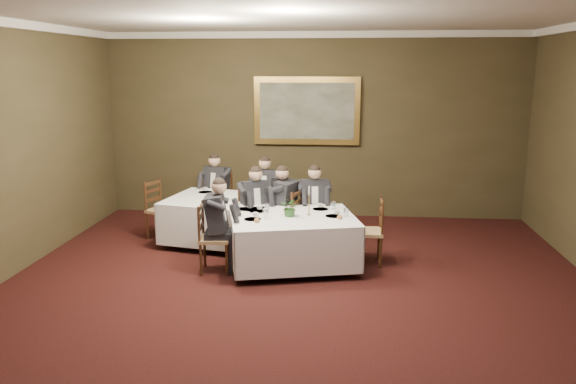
% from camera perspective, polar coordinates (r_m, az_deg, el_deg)
% --- Properties ---
extents(ground, '(10.00, 10.00, 0.00)m').
position_cam_1_polar(ground, '(6.45, 0.05, -13.75)').
color(ground, black).
rests_on(ground, ground).
extents(ceiling, '(8.00, 10.00, 0.10)m').
position_cam_1_polar(ceiling, '(5.81, 0.05, 18.87)').
color(ceiling, silver).
rests_on(ceiling, back_wall).
extents(back_wall, '(8.00, 0.10, 3.50)m').
position_cam_1_polar(back_wall, '(10.83, 2.61, 6.70)').
color(back_wall, '#38321C').
rests_on(back_wall, ground).
extents(crown_molding, '(8.00, 10.00, 0.12)m').
position_cam_1_polar(crown_molding, '(5.81, 0.05, 18.28)').
color(crown_molding, white).
rests_on(crown_molding, back_wall).
extents(table_main, '(2.06, 1.75, 0.67)m').
position_cam_1_polar(table_main, '(8.14, 0.50, -4.65)').
color(table_main, black).
rests_on(table_main, ground).
extents(table_second, '(1.98, 1.65, 0.67)m').
position_cam_1_polar(table_second, '(9.28, -6.67, -2.56)').
color(table_second, black).
rests_on(table_second, ground).
extents(chair_main_backleft, '(0.59, 0.58, 1.00)m').
position_cam_1_polar(chair_main_backleft, '(9.00, -3.44, -4.06)').
color(chair_main_backleft, '#97764D').
rests_on(chair_main_backleft, ground).
extents(diner_main_backleft, '(0.58, 0.61, 1.35)m').
position_cam_1_polar(diner_main_backleft, '(8.93, -3.43, -2.68)').
color(diner_main_backleft, black).
rests_on(diner_main_backleft, chair_main_backleft).
extents(chair_main_backright, '(0.50, 0.48, 1.00)m').
position_cam_1_polar(chair_main_backright, '(9.13, 2.61, -3.82)').
color(chair_main_backright, '#97764D').
rests_on(chair_main_backright, ground).
extents(diner_main_backright, '(0.47, 0.54, 1.35)m').
position_cam_1_polar(diner_main_backright, '(9.06, 2.63, -2.45)').
color(diner_main_backright, black).
rests_on(diner_main_backright, chair_main_backright).
extents(chair_main_endleft, '(0.46, 0.48, 1.00)m').
position_cam_1_polar(chair_main_endleft, '(8.10, -7.48, -6.07)').
color(chair_main_endleft, '#97764D').
rests_on(chair_main_endleft, ground).
extents(diner_main_endleft, '(0.52, 0.45, 1.35)m').
position_cam_1_polar(diner_main_endleft, '(8.03, -7.44, -4.53)').
color(diner_main_endleft, black).
rests_on(diner_main_endleft, chair_main_endleft).
extents(chair_main_endright, '(0.42, 0.44, 1.00)m').
position_cam_1_polar(chair_main_endright, '(8.42, 8.16, -5.36)').
color(chair_main_endright, '#97764D').
rests_on(chair_main_endright, ground).
extents(chair_sec_backleft, '(0.55, 0.54, 1.00)m').
position_cam_1_polar(chair_sec_backleft, '(10.30, -7.07, -1.98)').
color(chair_sec_backleft, '#97764D').
rests_on(chair_sec_backleft, ground).
extents(diner_sec_backleft, '(0.53, 0.58, 1.35)m').
position_cam_1_polar(diner_sec_backleft, '(10.24, -7.14, -0.76)').
color(diner_sec_backleft, black).
rests_on(diner_sec_backleft, chair_sec_backleft).
extents(chair_sec_backright, '(0.53, 0.52, 1.00)m').
position_cam_1_polar(chair_sec_backright, '(9.97, -2.09, -2.39)').
color(chair_sec_backright, '#97764D').
rests_on(chair_sec_backright, ground).
extents(diner_sec_backright, '(0.51, 0.57, 1.35)m').
position_cam_1_polar(diner_sec_backright, '(9.90, -2.13, -1.13)').
color(diner_sec_backright, black).
rests_on(diner_sec_backright, chair_sec_backright).
extents(chair_sec_endright, '(0.56, 0.57, 1.00)m').
position_cam_1_polar(chair_sec_endright, '(8.95, -0.07, -4.14)').
color(chair_sec_endright, '#97764D').
rests_on(chair_sec_endright, ground).
extents(diner_sec_endright, '(0.60, 0.55, 1.35)m').
position_cam_1_polar(diner_sec_endright, '(8.89, -0.14, -2.72)').
color(diner_sec_endright, black).
rests_on(diner_sec_endright, chair_sec_endright).
extents(chair_sec_endleft, '(0.55, 0.56, 1.00)m').
position_cam_1_polar(chair_sec_endleft, '(9.81, -12.64, -2.95)').
color(chair_sec_endleft, '#97764D').
rests_on(chair_sec_endleft, ground).
extents(centerpiece, '(0.33, 0.31, 0.29)m').
position_cam_1_polar(centerpiece, '(8.02, 0.24, -1.49)').
color(centerpiece, '#2D5926').
rests_on(centerpiece, table_main).
extents(candlestick, '(0.06, 0.06, 0.44)m').
position_cam_1_polar(candlestick, '(8.10, 2.14, -1.24)').
color(candlestick, '#A88133').
rests_on(candlestick, table_main).
extents(place_setting_table_main, '(0.33, 0.31, 0.14)m').
position_cam_1_polar(place_setting_table_main, '(8.36, -2.76, -1.72)').
color(place_setting_table_main, white).
rests_on(place_setting_table_main, table_main).
extents(place_setting_table_second, '(0.33, 0.31, 0.14)m').
position_cam_1_polar(place_setting_table_second, '(9.72, -8.09, 0.21)').
color(place_setting_table_second, white).
rests_on(place_setting_table_second, table_second).
extents(painting, '(2.01, 0.09, 1.28)m').
position_cam_1_polar(painting, '(10.74, 1.92, 8.23)').
color(painting, gold).
rests_on(painting, back_wall).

